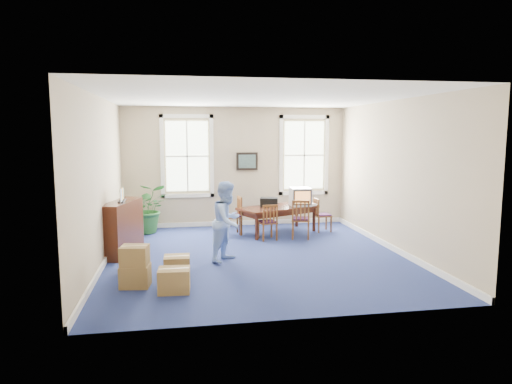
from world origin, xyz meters
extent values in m
plane|color=navy|center=(0.00, 0.00, 0.00)|extent=(6.50, 6.50, 0.00)
plane|color=white|center=(0.00, 0.00, 3.20)|extent=(6.50, 6.50, 0.00)
plane|color=tan|center=(0.00, 3.25, 1.60)|extent=(6.50, 0.00, 6.50)
plane|color=tan|center=(0.00, -3.25, 1.60)|extent=(6.50, 0.00, 6.50)
plane|color=tan|center=(-3.00, 0.00, 1.60)|extent=(0.00, 6.50, 6.50)
plane|color=tan|center=(3.00, 0.00, 1.60)|extent=(0.00, 6.50, 6.50)
cube|color=white|center=(0.00, 3.22, 0.06)|extent=(6.00, 0.04, 0.12)
cube|color=white|center=(-2.97, 0.00, 0.06)|extent=(0.04, 6.50, 0.12)
cube|color=white|center=(2.97, 0.00, 0.06)|extent=(0.04, 6.50, 0.12)
cube|color=white|center=(1.77, 2.07, 0.70)|extent=(0.26, 0.28, 0.06)
cube|color=black|center=(0.69, 2.12, 0.79)|extent=(0.49, 0.38, 0.22)
imported|color=#93B8FC|center=(-0.61, -0.22, 0.79)|extent=(0.94, 0.98, 1.58)
cube|color=#401B0F|center=(-2.72, 0.68, 0.56)|extent=(0.78, 1.48, 1.12)
imported|color=#225A25|center=(-2.33, 2.66, 0.63)|extent=(1.17, 1.03, 1.26)
camera|label=1|loc=(-1.54, -8.99, 2.51)|focal=32.00mm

